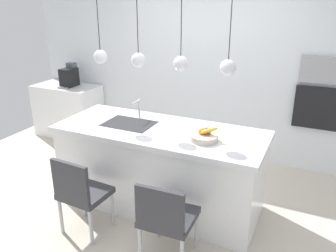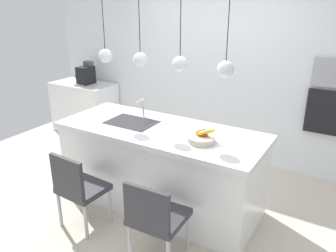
{
  "view_description": "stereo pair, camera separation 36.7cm",
  "coord_description": "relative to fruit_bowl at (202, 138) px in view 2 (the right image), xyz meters",
  "views": [
    {
      "loc": [
        1.55,
        -3.11,
        2.3
      ],
      "look_at": [
        0.1,
        0.0,
        0.99
      ],
      "focal_mm": 36.63,
      "sensor_mm": 36.0,
      "label": 1
    },
    {
      "loc": [
        1.87,
        -2.94,
        2.3
      ],
      "look_at": [
        0.1,
        0.0,
        0.99
      ],
      "focal_mm": 36.63,
      "sensor_mm": 36.0,
      "label": 2
    }
  ],
  "objects": [
    {
      "name": "faucet",
      "position": [
        -0.93,
        0.31,
        0.1
      ],
      "size": [
        0.02,
        0.17,
        0.22
      ],
      "color": "silver",
      "rests_on": "kitchen_island"
    },
    {
      "name": "back_wall",
      "position": [
        -0.55,
        1.75,
        0.32
      ],
      "size": [
        6.0,
        0.1,
        2.6
      ],
      "primitive_type": "cube",
      "color": "white",
      "rests_on": "ground"
    },
    {
      "name": "chair_near",
      "position": [
        -1.02,
        -0.72,
        -0.5
      ],
      "size": [
        0.47,
        0.43,
        0.86
      ],
      "color": "#333338",
      "rests_on": "ground"
    },
    {
      "name": "floor",
      "position": [
        -0.55,
        0.1,
        -0.98
      ],
      "size": [
        6.6,
        6.6,
        0.0
      ],
      "primitive_type": "plane",
      "color": "beige",
      "rests_on": "ground"
    },
    {
      "name": "side_counter",
      "position": [
        -2.95,
        1.38,
        -0.54
      ],
      "size": [
        1.1,
        0.6,
        0.88
      ],
      "primitive_type": "cube",
      "color": "white",
      "rests_on": "ground"
    },
    {
      "name": "fruit_bowl",
      "position": [
        0.0,
        0.0,
        0.0
      ],
      "size": [
        0.28,
        0.28,
        0.15
      ],
      "color": "beige",
      "rests_on": "kitchen_island"
    },
    {
      "name": "oven",
      "position": [
        0.97,
        1.68,
        -0.06
      ],
      "size": [
        0.56,
        0.08,
        0.56
      ],
      "primitive_type": "cube",
      "color": "black",
      "rests_on": "back_wall"
    },
    {
      "name": "pendant_light_center_right",
      "position": [
        -0.31,
        0.1,
        0.69
      ],
      "size": [
        0.15,
        0.15,
        0.75
      ],
      "color": "silver"
    },
    {
      "name": "coffee_machine",
      "position": [
        -2.85,
        1.38,
        0.06
      ],
      "size": [
        0.2,
        0.35,
        0.38
      ],
      "color": "black",
      "rests_on": "side_counter"
    },
    {
      "name": "sink_basin",
      "position": [
        -0.93,
        0.1,
        -0.05
      ],
      "size": [
        0.56,
        0.4,
        0.02
      ],
      "primitive_type": "cube",
      "color": "#2D2D30",
      "rests_on": "kitchen_island"
    },
    {
      "name": "chair_middle",
      "position": [
        -0.08,
        -0.72,
        -0.51
      ],
      "size": [
        0.48,
        0.47,
        0.83
      ],
      "color": "#333338",
      "rests_on": "ground"
    },
    {
      "name": "pendant_light_right",
      "position": [
        0.17,
        0.1,
        0.69
      ],
      "size": [
        0.15,
        0.15,
        0.75
      ],
      "color": "silver"
    },
    {
      "name": "pendant_light_left",
      "position": [
        -1.26,
        0.1,
        0.69
      ],
      "size": [
        0.15,
        0.15,
        0.75
      ],
      "color": "silver"
    },
    {
      "name": "pendant_light_center_left",
      "position": [
        -0.78,
        0.1,
        0.69
      ],
      "size": [
        0.15,
        0.15,
        0.75
      ],
      "color": "silver"
    },
    {
      "name": "kitchen_island",
      "position": [
        -0.55,
        0.1,
        -0.51
      ],
      "size": [
        2.31,
        0.93,
        0.94
      ],
      "color": "white",
      "rests_on": "ground"
    }
  ]
}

